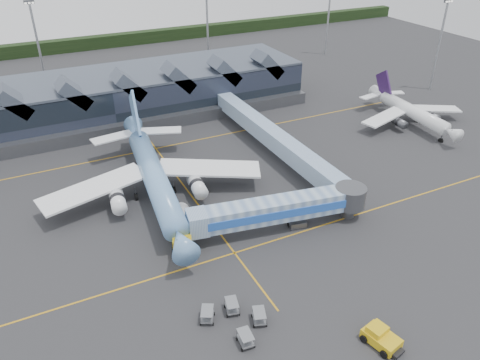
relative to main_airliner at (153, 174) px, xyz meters
name	(u,v)px	position (x,y,z in m)	size (l,w,h in m)	color
ground	(212,223)	(5.26, -11.36, -3.98)	(260.00, 260.00, 0.00)	#2B2B2D
taxi_stripes	(188,191)	(5.26, -1.36, -3.97)	(120.00, 60.00, 0.01)	#C68B17
tree_line_far	(81,44)	(5.26, 98.64, -1.98)	(260.00, 4.00, 4.00)	black
terminal	(105,98)	(0.20, 35.99, 0.90)	(90.00, 22.25, 12.52)	black
light_masts	(189,35)	(26.26, 51.44, 8.51)	(132.40, 42.56, 22.45)	gray
main_airliner	(153,174)	(0.00, 0.00, 0.00)	(36.43, 42.13, 13.53)	#6692D0
regional_jet	(410,111)	(58.89, 4.09, -0.99)	(25.13, 27.46, 9.42)	white
jet_bridge	(289,208)	(15.11, -17.39, -0.55)	(27.16, 8.13, 5.27)	#6E8CB8
fuel_truck	(182,227)	(0.03, -13.02, -2.07)	(5.48, 10.03, 3.39)	black
pushback_tug	(381,337)	(12.87, -40.29, -3.09)	(3.55, 4.80, 1.97)	gold
baggage_carts	(236,318)	(-0.07, -30.84, -3.13)	(7.40, 7.40, 1.51)	gray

